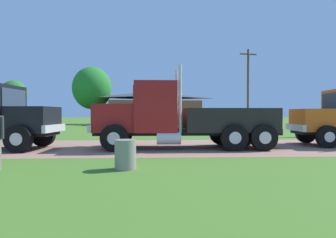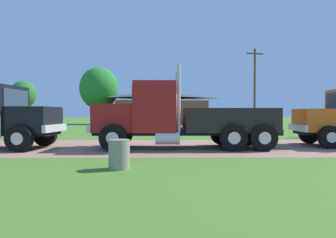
# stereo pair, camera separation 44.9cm
# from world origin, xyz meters

# --- Properties ---
(ground_plane) EXTENTS (200.00, 200.00, 0.00)m
(ground_plane) POSITION_xyz_m (0.00, 0.00, 0.00)
(ground_plane) COLOR #477125
(dirt_track) EXTENTS (120.00, 6.74, 0.01)m
(dirt_track) POSITION_xyz_m (0.00, 0.00, 0.00)
(dirt_track) COLOR #996E5B
(dirt_track) RESTS_ON ground_plane
(truck_foreground_white) EXTENTS (8.32, 2.79, 3.63)m
(truck_foreground_white) POSITION_xyz_m (-0.67, -0.48, 1.34)
(truck_foreground_white) COLOR black
(truck_foreground_white) RESTS_ON ground_plane
(visitor_far_side) EXTENTS (0.69, 0.27, 1.75)m
(visitor_far_side) POSITION_xyz_m (7.93, 5.19, 0.97)
(visitor_far_side) COLOR silver
(visitor_far_side) RESTS_ON ground_plane
(steel_barrel) EXTENTS (0.60, 0.60, 0.83)m
(steel_barrel) POSITION_xyz_m (-2.66, -5.38, 0.42)
(steel_barrel) COLOR gray
(steel_barrel) RESTS_ON ground_plane
(shed_building) EXTENTS (13.79, 9.09, 4.71)m
(shed_building) POSITION_xyz_m (-2.14, 28.12, 2.27)
(shed_building) COLOR brown
(shed_building) RESTS_ON ground_plane
(utility_pole_near) EXTENTS (2.19, 0.55, 9.48)m
(utility_pole_near) POSITION_xyz_m (9.61, 21.94, 5.00)
(utility_pole_near) COLOR brown
(utility_pole_near) RESTS_ON ground_plane
(tree_left) EXTENTS (4.36, 4.36, 7.37)m
(tree_left) POSITION_xyz_m (-26.73, 38.42, 4.95)
(tree_left) COLOR #513823
(tree_left) RESTS_ON ground_plane
(tree_mid) EXTENTS (5.56, 5.56, 8.27)m
(tree_mid) POSITION_xyz_m (-11.01, 28.66, 5.20)
(tree_mid) COLOR #513823
(tree_mid) RESTS_ON ground_plane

